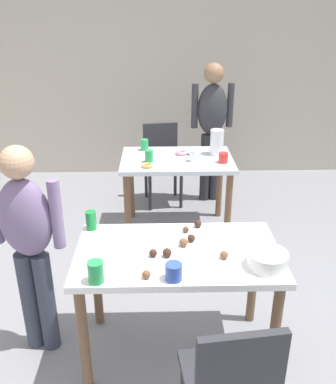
# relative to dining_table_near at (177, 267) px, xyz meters

# --- Properties ---
(ground_plane) EXTENTS (6.40, 6.40, 0.00)m
(ground_plane) POSITION_rel_dining_table_near_xyz_m (-0.11, 0.04, -0.64)
(ground_plane) COLOR gray
(wall_back) EXTENTS (6.40, 0.10, 2.60)m
(wall_back) POSITION_rel_dining_table_near_xyz_m (-0.11, 3.24, 0.66)
(wall_back) COLOR #BCB2A3
(wall_back) RESTS_ON ground_plane
(dining_table_near) EXTENTS (1.18, 0.67, 0.75)m
(dining_table_near) POSITION_rel_dining_table_near_xyz_m (0.00, 0.00, 0.00)
(dining_table_near) COLOR white
(dining_table_near) RESTS_ON ground_plane
(dining_table_far) EXTENTS (1.03, 0.69, 0.75)m
(dining_table_far) POSITION_rel_dining_table_near_xyz_m (0.07, 1.60, -0.01)
(dining_table_far) COLOR silver
(dining_table_far) RESTS_ON ground_plane
(chair_near_table) EXTENTS (0.44, 0.44, 0.87)m
(chair_near_table) POSITION_rel_dining_table_near_xyz_m (0.21, -0.71, -0.14)
(chair_near_table) COLOR #2D2D33
(chair_near_table) RESTS_ON ground_plane
(chair_far_table) EXTENTS (0.46, 0.46, 0.87)m
(chair_far_table) POSITION_rel_dining_table_near_xyz_m (-0.07, 2.30, -0.14)
(chair_far_table) COLOR #2D2D33
(chair_far_table) RESTS_ON ground_plane
(person_girl_near) EXTENTS (0.46, 0.25, 1.37)m
(person_girl_near) POSITION_rel_dining_table_near_xyz_m (-0.87, 0.07, 0.17)
(person_girl_near) COLOR #383D4C
(person_girl_near) RESTS_ON ground_plane
(person_adult_far) EXTENTS (0.45, 0.23, 1.52)m
(person_adult_far) POSITION_rel_dining_table_near_xyz_m (0.47, 2.31, 0.27)
(person_adult_far) COLOR #28282D
(person_adult_far) RESTS_ON ground_plane
(mixing_bowl) EXTENTS (0.22, 0.22, 0.09)m
(mixing_bowl) POSITION_rel_dining_table_near_xyz_m (0.48, -0.17, 0.16)
(mixing_bowl) COLOR white
(mixing_bowl) RESTS_ON dining_table_near
(soda_can) EXTENTS (0.07, 0.07, 0.12)m
(soda_can) POSITION_rel_dining_table_near_xyz_m (-0.54, 0.28, 0.17)
(soda_can) COLOR #198438
(soda_can) RESTS_ON dining_table_near
(fork_near) EXTENTS (0.17, 0.02, 0.01)m
(fork_near) POSITION_rel_dining_table_near_xyz_m (-0.25, -0.12, 0.11)
(fork_near) COLOR silver
(fork_near) RESTS_ON dining_table_near
(cup_near_0) EXTENTS (0.08, 0.08, 0.12)m
(cup_near_0) POSITION_rel_dining_table_near_xyz_m (-0.43, -0.28, 0.17)
(cup_near_0) COLOR green
(cup_near_0) RESTS_ON dining_table_near
(cup_near_1) EXTENTS (0.09, 0.09, 0.09)m
(cup_near_1) POSITION_rel_dining_table_near_xyz_m (-0.03, -0.27, 0.16)
(cup_near_1) COLOR #3351B2
(cup_near_1) RESTS_ON dining_table_near
(cake_ball_0) EXTENTS (0.05, 0.05, 0.05)m
(cake_ball_0) POSITION_rel_dining_table_near_xyz_m (0.04, 0.05, 0.14)
(cake_ball_0) COLOR brown
(cake_ball_0) RESTS_ON dining_table_near
(cake_ball_1) EXTENTS (0.05, 0.05, 0.05)m
(cake_ball_1) POSITION_rel_dining_table_near_xyz_m (-0.14, -0.06, 0.13)
(cake_ball_1) COLOR #3D2319
(cake_ball_1) RESTS_ON dining_table_near
(cake_ball_2) EXTENTS (0.04, 0.04, 0.04)m
(cake_ball_2) POSITION_rel_dining_table_near_xyz_m (0.06, 0.22, 0.13)
(cake_ball_2) COLOR brown
(cake_ball_2) RESTS_ON dining_table_near
(cake_ball_3) EXTENTS (0.05, 0.05, 0.05)m
(cake_ball_3) POSITION_rel_dining_table_near_xyz_m (-0.18, -0.26, 0.13)
(cake_ball_3) COLOR brown
(cake_ball_3) RESTS_ON dining_table_near
(cake_ball_4) EXTENTS (0.05, 0.05, 0.05)m
(cake_ball_4) POSITION_rel_dining_table_near_xyz_m (0.14, 0.28, 0.14)
(cake_ball_4) COLOR #3D2319
(cake_ball_4) RESTS_ON dining_table_near
(cake_ball_5) EXTENTS (0.05, 0.05, 0.05)m
(cake_ball_5) POSITION_rel_dining_table_near_xyz_m (-0.06, -0.06, 0.14)
(cake_ball_5) COLOR #3D2319
(cake_ball_5) RESTS_ON dining_table_near
(cake_ball_6) EXTENTS (0.05, 0.05, 0.05)m
(cake_ball_6) POSITION_rel_dining_table_near_xyz_m (0.26, -0.09, 0.13)
(cake_ball_6) COLOR brown
(cake_ball_6) RESTS_ON dining_table_near
(cake_ball_7) EXTENTS (0.04, 0.04, 0.04)m
(cake_ball_7) POSITION_rel_dining_table_near_xyz_m (-0.04, -0.18, 0.13)
(cake_ball_7) COLOR brown
(cake_ball_7) RESTS_ON dining_table_near
(cake_ball_8) EXTENTS (0.05, 0.05, 0.05)m
(cake_ball_8) POSITION_rel_dining_table_near_xyz_m (0.09, 0.10, 0.13)
(cake_ball_8) COLOR #3D2319
(cake_ball_8) RESTS_ON dining_table_near
(pitcher_far) EXTENTS (0.13, 0.13, 0.24)m
(pitcher_far) POSITION_rel_dining_table_near_xyz_m (0.45, 1.70, 0.23)
(pitcher_far) COLOR white
(pitcher_far) RESTS_ON dining_table_far
(cup_far_0) EXTENTS (0.07, 0.07, 0.11)m
(cup_far_0) POSITION_rel_dining_table_near_xyz_m (-0.19, 1.51, 0.17)
(cup_far_0) COLOR green
(cup_far_0) RESTS_ON dining_table_far
(cup_far_1) EXTENTS (0.08, 0.08, 0.10)m
(cup_far_1) POSITION_rel_dining_table_near_xyz_m (0.21, 1.52, 0.16)
(cup_far_1) COLOR white
(cup_far_1) RESTS_ON dining_table_far
(cup_far_2) EXTENTS (0.08, 0.08, 0.11)m
(cup_far_2) POSITION_rel_dining_table_near_xyz_m (-0.24, 1.85, 0.16)
(cup_far_2) COLOR green
(cup_far_2) RESTS_ON dining_table_far
(cup_far_3) EXTENTS (0.08, 0.08, 0.09)m
(cup_far_3) POSITION_rel_dining_table_near_xyz_m (0.48, 1.47, 0.16)
(cup_far_3) COLOR red
(cup_far_3) RESTS_ON dining_table_far
(donut_far_0) EXTENTS (0.12, 0.12, 0.04)m
(donut_far_0) POSITION_rel_dining_table_near_xyz_m (0.12, 1.71, 0.13)
(donut_far_0) COLOR pink
(donut_far_0) RESTS_ON dining_table_far
(donut_far_1) EXTENTS (0.10, 0.10, 0.03)m
(donut_far_1) POSITION_rel_dining_table_near_xyz_m (-0.21, 1.37, 0.13)
(donut_far_1) COLOR gold
(donut_far_1) RESTS_ON dining_table_far
(donut_far_2) EXTENTS (0.14, 0.14, 0.04)m
(donut_far_2) POSITION_rel_dining_table_near_xyz_m (0.24, 1.71, 0.13)
(donut_far_2) COLOR white
(donut_far_2) RESTS_ON dining_table_far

